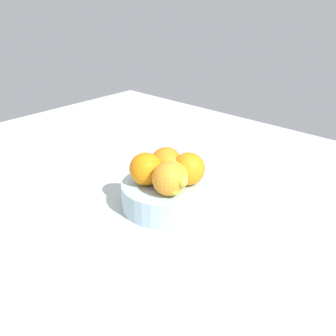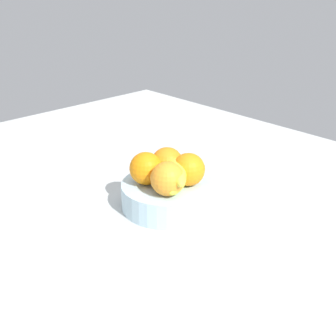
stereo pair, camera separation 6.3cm
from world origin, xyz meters
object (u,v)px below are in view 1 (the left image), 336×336
(orange_front_right, at_px, (169,179))
(orange_back_left, at_px, (166,163))
(fruit_bowl, at_px, (168,195))
(orange_center, at_px, (189,169))
(orange_front_left, at_px, (146,169))
(banana_bunch, at_px, (179,173))

(orange_front_right, bearing_deg, orange_back_left, -42.85)
(fruit_bowl, relative_size, orange_center, 2.87)
(orange_front_left, relative_size, banana_bunch, 0.46)
(fruit_bowl, bearing_deg, orange_center, -139.06)
(orange_front_right, xyz_separation_m, banana_bunch, (0.02, -0.05, -0.01))
(orange_front_left, xyz_separation_m, banana_bunch, (-0.06, -0.05, -0.01))
(fruit_bowl, bearing_deg, orange_front_right, 135.34)
(orange_front_right, relative_size, orange_center, 1.00)
(orange_front_left, bearing_deg, orange_center, -136.96)
(orange_center, bearing_deg, orange_front_right, 92.13)
(orange_center, height_order, banana_bunch, orange_center)
(fruit_bowl, distance_m, orange_front_right, 0.09)
(orange_back_left, bearing_deg, banana_bunch, 171.01)
(orange_back_left, height_order, banana_bunch, orange_back_left)
(fruit_bowl, bearing_deg, orange_front_left, 44.99)
(fruit_bowl, distance_m, orange_center, 0.08)
(orange_front_left, relative_size, orange_front_right, 1.00)
(fruit_bowl, height_order, orange_front_right, orange_front_right)
(orange_front_left, xyz_separation_m, orange_center, (-0.07, -0.07, 0.00))
(banana_bunch, bearing_deg, fruit_bowl, 29.85)
(orange_center, bearing_deg, orange_front_left, 43.04)
(orange_front_left, xyz_separation_m, orange_front_right, (-0.07, 0.00, 0.00))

